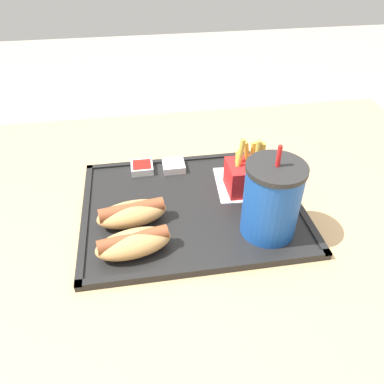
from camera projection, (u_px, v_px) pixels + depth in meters
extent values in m
cube|color=tan|center=(206.00, 328.00, 0.92)|extent=(1.12, 0.85, 0.75)
cube|color=black|center=(192.00, 207.00, 0.69)|extent=(0.40, 0.32, 0.01)
cube|color=black|center=(181.00, 159.00, 0.81)|extent=(0.40, 0.01, 0.00)
cube|color=black|center=(208.00, 267.00, 0.57)|extent=(0.40, 0.01, 0.00)
cube|color=black|center=(292.00, 194.00, 0.71)|extent=(0.01, 0.32, 0.00)
cube|color=black|center=(85.00, 215.00, 0.67)|extent=(0.01, 0.32, 0.00)
cube|color=white|center=(251.00, 183.00, 0.74)|extent=(0.15, 0.13, 0.00)
cylinder|color=#194CA5|center=(271.00, 202.00, 0.60)|extent=(0.09, 0.09, 0.12)
cylinder|color=#262626|center=(277.00, 168.00, 0.56)|extent=(0.10, 0.10, 0.01)
cylinder|color=red|center=(279.00, 156.00, 0.55)|extent=(0.01, 0.01, 0.03)
ellipsoid|color=tan|center=(134.00, 244.00, 0.58)|extent=(0.13, 0.08, 0.04)
cylinder|color=brown|center=(133.00, 239.00, 0.58)|extent=(0.11, 0.04, 0.02)
ellipsoid|color=tan|center=(132.00, 214.00, 0.64)|extent=(0.13, 0.07, 0.04)
cylinder|color=brown|center=(132.00, 210.00, 0.63)|extent=(0.11, 0.04, 0.02)
cube|color=red|center=(249.00, 177.00, 0.71)|extent=(0.08, 0.07, 0.06)
cylinder|color=gold|center=(247.00, 159.00, 0.70)|extent=(0.02, 0.02, 0.08)
cylinder|color=gold|center=(239.00, 161.00, 0.68)|extent=(0.02, 0.01, 0.09)
cylinder|color=gold|center=(237.00, 165.00, 0.70)|extent=(0.01, 0.02, 0.06)
cylinder|color=gold|center=(256.00, 160.00, 0.68)|extent=(0.01, 0.01, 0.08)
cylinder|color=gold|center=(262.00, 161.00, 0.69)|extent=(0.02, 0.02, 0.08)
cylinder|color=gold|center=(252.00, 157.00, 0.70)|extent=(0.01, 0.02, 0.07)
cube|color=silver|center=(174.00, 166.00, 0.78)|extent=(0.04, 0.04, 0.01)
cube|color=white|center=(174.00, 163.00, 0.78)|extent=(0.04, 0.04, 0.00)
cube|color=silver|center=(142.00, 168.00, 0.77)|extent=(0.04, 0.04, 0.01)
cube|color=#B21914|center=(142.00, 165.00, 0.77)|extent=(0.04, 0.04, 0.00)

